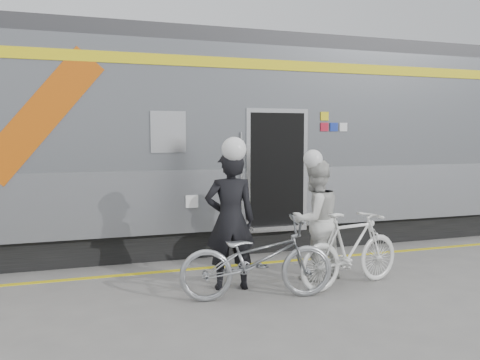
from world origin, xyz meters
name	(u,v)px	position (x,y,z in m)	size (l,w,h in m)	color
ground	(329,301)	(0.00, 0.00, 0.00)	(90.00, 90.00, 0.00)	slate
train	(144,142)	(-1.81, 4.19, 2.05)	(24.00, 3.17, 4.10)	black
safety_strip	(269,262)	(0.00, 2.15, 0.00)	(24.00, 0.12, 0.01)	yellow
man	(230,220)	(-1.08, 0.95, 0.99)	(0.72, 0.47, 1.98)	black
bicycle_left	(257,259)	(-0.88, 0.40, 0.55)	(0.72, 2.07, 1.09)	#989B9F
woman	(315,220)	(0.30, 1.03, 0.91)	(0.88, 0.69, 1.82)	silver
bicycle_right	(351,249)	(0.60, 0.48, 0.55)	(0.52, 1.83, 1.10)	white
helmet_man	(230,138)	(-1.08, 0.95, 2.15)	(0.34, 0.34, 0.34)	white
helmet_woman	(316,151)	(0.30, 1.03, 1.96)	(0.29, 0.29, 0.29)	white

